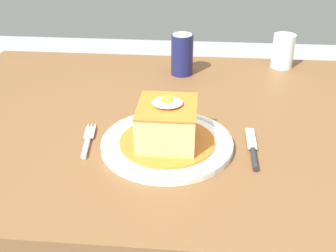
{
  "coord_description": "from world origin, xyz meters",
  "views": [
    {
      "loc": [
        0.03,
        -0.91,
        1.23
      ],
      "look_at": [
        -0.04,
        -0.12,
        0.79
      ],
      "focal_mm": 44.24,
      "sensor_mm": 36.0,
      "label": 1
    }
  ],
  "objects_px": {
    "main_plate": "(167,143)",
    "drinking_glass": "(283,53)",
    "fork": "(87,142)",
    "soda_can": "(182,55)",
    "knife": "(253,153)"
  },
  "relations": [
    {
      "from": "main_plate",
      "to": "drinking_glass",
      "type": "bearing_deg",
      "value": 58.2
    },
    {
      "from": "main_plate",
      "to": "drinking_glass",
      "type": "height_order",
      "value": "drinking_glass"
    },
    {
      "from": "main_plate",
      "to": "drinking_glass",
      "type": "distance_m",
      "value": 0.61
    },
    {
      "from": "main_plate",
      "to": "soda_can",
      "type": "relative_size",
      "value": 2.32
    },
    {
      "from": "fork",
      "to": "soda_can",
      "type": "xyz_separation_m",
      "value": [
        0.18,
        0.43,
        0.06
      ]
    },
    {
      "from": "fork",
      "to": "main_plate",
      "type": "bearing_deg",
      "value": 2.84
    },
    {
      "from": "main_plate",
      "to": "fork",
      "type": "height_order",
      "value": "main_plate"
    },
    {
      "from": "main_plate",
      "to": "knife",
      "type": "bearing_deg",
      "value": -5.73
    },
    {
      "from": "fork",
      "to": "drinking_glass",
      "type": "xyz_separation_m",
      "value": [
        0.49,
        0.52,
        0.04
      ]
    },
    {
      "from": "fork",
      "to": "knife",
      "type": "relative_size",
      "value": 0.86
    },
    {
      "from": "fork",
      "to": "knife",
      "type": "bearing_deg",
      "value": -1.55
    },
    {
      "from": "knife",
      "to": "soda_can",
      "type": "height_order",
      "value": "soda_can"
    },
    {
      "from": "drinking_glass",
      "to": "knife",
      "type": "bearing_deg",
      "value": -104.21
    },
    {
      "from": "knife",
      "to": "drinking_glass",
      "type": "bearing_deg",
      "value": 75.79
    },
    {
      "from": "main_plate",
      "to": "soda_can",
      "type": "bearing_deg",
      "value": 89.21
    }
  ]
}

